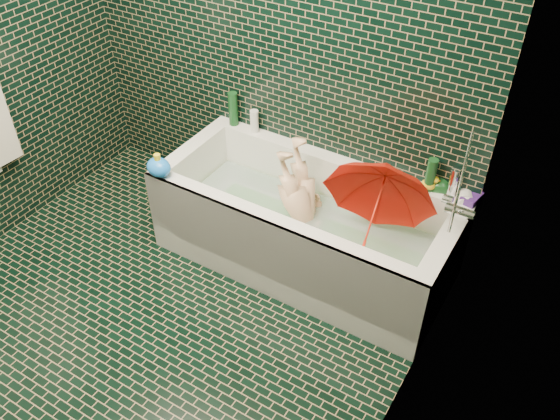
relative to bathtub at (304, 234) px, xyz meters
The scene contains 18 objects.
floor 1.12m from the bathtub, 114.07° to the right, with size 2.80×2.80×0.00m, color black.
wall_back 1.20m from the bathtub, 138.90° to the left, with size 2.80×2.80×0.00m, color black.
wall_right 1.68m from the bathtub, 49.85° to the right, with size 2.80×2.80×0.00m, color black.
bathtub is the anchor object (origin of this frame).
bath_mat 0.06m from the bathtub, 90.00° to the left, with size 1.35×0.47×0.01m, color green.
water 0.09m from the bathtub, 90.00° to the left, with size 1.48×0.53×0.00m, color silver.
faucet 0.99m from the bathtub, ahead, with size 0.18×0.19×0.55m.
child 0.12m from the bathtub, 123.52° to the left, with size 0.33×0.21×0.90m, color beige.
umbrella 0.57m from the bathtub, ahead, with size 0.57×0.57×0.50m, color red.
soap_bottle_a 0.92m from the bathtub, 21.44° to the left, with size 0.10×0.10×0.26m, color white.
soap_bottle_b 0.92m from the bathtub, 20.95° to the left, with size 0.08×0.08×0.18m, color #421F77.
soap_bottle_c 0.80m from the bathtub, 27.76° to the left, with size 0.13×0.13×0.17m, color #12411B.
bottle_right_tall 0.80m from the bathtub, 30.55° to the left, with size 0.06×0.06×0.20m, color #12411B.
bottle_right_pump 0.89m from the bathtub, 27.16° to the left, with size 0.05×0.05×0.17m, color silver.
bottle_left_tall 0.92m from the bathtub, 153.98° to the left, with size 0.06×0.06×0.22m, color #12411B.
bottle_left_short 0.78m from the bathtub, 148.23° to the left, with size 0.05×0.05×0.15m, color white.
rubber_duck 0.77m from the bathtub, 30.60° to the left, with size 0.11×0.09×0.08m.
bath_toy 0.92m from the bathtub, 156.72° to the right, with size 0.18×0.17×0.14m.
Camera 1 is at (1.67, -1.27, 2.54)m, focal length 38.00 mm.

